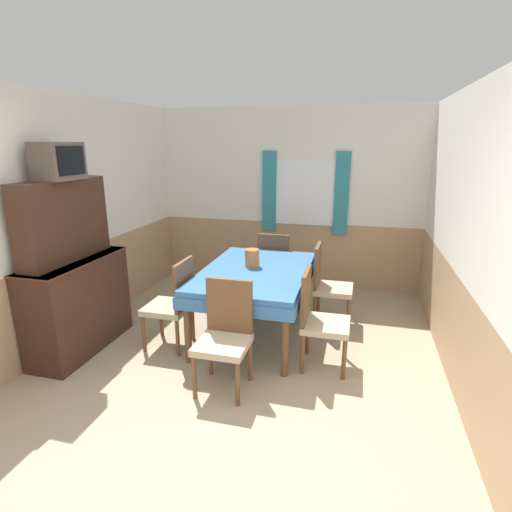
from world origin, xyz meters
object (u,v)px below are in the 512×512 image
Objects in this scene: dining_table at (255,278)px; chair_left_near at (174,302)px; vase at (252,258)px; chair_head_window at (275,265)px; sideboard at (75,281)px; tv at (58,161)px; chair_head_near at (225,333)px; chair_right_near at (318,317)px; chair_right_far at (327,282)px.

dining_table is 0.91m from chair_left_near.
vase is (-0.06, 0.09, 0.20)m from dining_table.
sideboard is (-1.69, -1.82, 0.23)m from chair_head_window.
tv is 2.13m from vase.
chair_head_near is at bearing -86.83° from vase.
chair_right_near is 2.47m from sideboard.
chair_right_far is 1.80m from chair_left_near.
sideboard reaches higher than chair_right_near.
chair_head_near reaches higher than dining_table.
chair_right_near is at bearing 7.48° from tv.
chair_right_far is at bearing 26.85° from vase.
vase is at bearing -63.15° from chair_right_far.
chair_left_near is (-0.75, -1.53, 0.00)m from chair_head_window.
tv reaches higher than chair_right_near.
chair_head_near is at bearing -125.64° from chair_left_near.
chair_left_near is at bearing -139.38° from vase.
tv reaches higher than chair_head_near.
vase reaches higher than chair_head_window.
chair_head_near is at bearing -25.99° from chair_right_far.
chair_head_near is 2.20m from tv.
chair_right_far is 0.98m from vase.
tv is (-1.67, -0.82, 1.27)m from dining_table.
tv is at bearing -132.04° from chair_head_window.
chair_head_window is 1.71m from chair_left_near.
vase is (1.61, 0.90, -1.07)m from tv.
chair_right_near is at bearing -64.01° from chair_head_window.
sideboard is (-1.69, 0.25, 0.23)m from chair_head_near.
chair_head_near and chair_right_far have the same top height.
vase is (-0.81, -0.41, 0.36)m from chair_right_far.
chair_head_near is 2.07m from chair_head_window.
chair_right_far is 4.86× the size of vase.
chair_head_window is 4.86× the size of vase.
chair_right_far is (0.00, 1.00, 0.00)m from chair_right_near.
sideboard is at bearing 125.67° from tv.
chair_head_window is at bearing -90.00° from chair_head_near.
chair_right_near is 4.86× the size of vase.
chair_right_near is at bearing 0.00° from chair_right_far.
chair_left_near is (-1.50, -1.00, 0.00)m from chair_right_far.
chair_head_window is 1.01m from vase.
chair_right_near and chair_head_window have the same top height.
chair_right_near is 1.00× the size of chair_left_near.
chair_head_window is 2.23× the size of tv.
sideboard is 1.19m from tv.
chair_head_window is 0.54× the size of sideboard.
chair_head_near is 0.92m from chair_left_near.
chair_right_far is 1.00× the size of chair_left_near.
chair_right_far is at bearing 28.55° from tv.
chair_head_near is 2.23× the size of tv.
sideboard is (-0.95, -0.28, 0.23)m from chair_left_near.
chair_right_near is 2.82m from tv.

